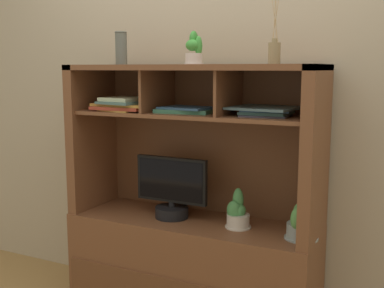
{
  "coord_description": "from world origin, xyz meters",
  "views": [
    {
      "loc": [
        1.15,
        -2.33,
        1.43
      ],
      "look_at": [
        0.0,
        0.0,
        1.02
      ],
      "focal_mm": 44.69,
      "sensor_mm": 36.0,
      "label": 1
    }
  ],
  "objects_px": {
    "magazine_stack_left": "(187,110)",
    "diffuser_bottle": "(274,52)",
    "tv_monitor": "(172,192)",
    "potted_orchid": "(238,214)",
    "potted_fern": "(301,226)",
    "ceramic_vase": "(121,48)",
    "potted_succulent": "(194,51)",
    "media_console": "(193,241)",
    "magazine_stack_right": "(266,111)",
    "magazine_stack_centre": "(124,104)"
  },
  "relations": [
    {
      "from": "potted_fern",
      "to": "potted_orchid",
      "type": "bearing_deg",
      "value": 175.13
    },
    {
      "from": "potted_succulent",
      "to": "tv_monitor",
      "type": "bearing_deg",
      "value": -163.21
    },
    {
      "from": "potted_fern",
      "to": "ceramic_vase",
      "type": "height_order",
      "value": "ceramic_vase"
    },
    {
      "from": "magazine_stack_centre",
      "to": "tv_monitor",
      "type": "bearing_deg",
      "value": 8.48
    },
    {
      "from": "media_console",
      "to": "magazine_stack_right",
      "type": "height_order",
      "value": "media_console"
    },
    {
      "from": "media_console",
      "to": "magazine_stack_centre",
      "type": "relative_size",
      "value": 4.08
    },
    {
      "from": "magazine_stack_right",
      "to": "media_console",
      "type": "bearing_deg",
      "value": -178.69
    },
    {
      "from": "diffuser_bottle",
      "to": "magazine_stack_right",
      "type": "bearing_deg",
      "value": 143.64
    },
    {
      "from": "potted_fern",
      "to": "diffuser_bottle",
      "type": "xyz_separation_m",
      "value": [
        -0.17,
        0.03,
        0.85
      ]
    },
    {
      "from": "potted_fern",
      "to": "magazine_stack_left",
      "type": "distance_m",
      "value": 0.85
    },
    {
      "from": "media_console",
      "to": "magazine_stack_left",
      "type": "height_order",
      "value": "media_console"
    },
    {
      "from": "magazine_stack_left",
      "to": "magazine_stack_right",
      "type": "relative_size",
      "value": 0.9
    },
    {
      "from": "potted_orchid",
      "to": "magazine_stack_centre",
      "type": "bearing_deg",
      "value": -176.27
    },
    {
      "from": "potted_orchid",
      "to": "ceramic_vase",
      "type": "bearing_deg",
      "value": 178.44
    },
    {
      "from": "media_console",
      "to": "potted_orchid",
      "type": "height_order",
      "value": "media_console"
    },
    {
      "from": "tv_monitor",
      "to": "potted_orchid",
      "type": "height_order",
      "value": "tv_monitor"
    },
    {
      "from": "potted_orchid",
      "to": "potted_fern",
      "type": "height_order",
      "value": "potted_orchid"
    },
    {
      "from": "tv_monitor",
      "to": "diffuser_bottle",
      "type": "distance_m",
      "value": 0.97
    },
    {
      "from": "media_console",
      "to": "ceramic_vase",
      "type": "height_order",
      "value": "ceramic_vase"
    },
    {
      "from": "diffuser_bottle",
      "to": "potted_succulent",
      "type": "xyz_separation_m",
      "value": [
        -0.46,
        0.04,
        0.02
      ]
    },
    {
      "from": "magazine_stack_left",
      "to": "diffuser_bottle",
      "type": "relative_size",
      "value": 1.0
    },
    {
      "from": "tv_monitor",
      "to": "potted_succulent",
      "type": "bearing_deg",
      "value": 16.79
    },
    {
      "from": "potted_orchid",
      "to": "ceramic_vase",
      "type": "xyz_separation_m",
      "value": [
        -0.74,
        0.02,
        0.89
      ]
    },
    {
      "from": "diffuser_bottle",
      "to": "media_console",
      "type": "bearing_deg",
      "value": 176.97
    },
    {
      "from": "potted_orchid",
      "to": "ceramic_vase",
      "type": "relative_size",
      "value": 1.12
    },
    {
      "from": "media_console",
      "to": "magazine_stack_centre",
      "type": "xyz_separation_m",
      "value": [
        -0.4,
        -0.07,
        0.77
      ]
    },
    {
      "from": "potted_orchid",
      "to": "magazine_stack_left",
      "type": "distance_m",
      "value": 0.63
    },
    {
      "from": "media_console",
      "to": "potted_fern",
      "type": "xyz_separation_m",
      "value": [
        0.63,
        -0.05,
        0.2
      ]
    },
    {
      "from": "tv_monitor",
      "to": "magazine_stack_left",
      "type": "xyz_separation_m",
      "value": [
        0.1,
        0.0,
        0.47
      ]
    },
    {
      "from": "magazine_stack_left",
      "to": "potted_succulent",
      "type": "relative_size",
      "value": 1.76
    },
    {
      "from": "magazine_stack_centre",
      "to": "diffuser_bottle",
      "type": "height_order",
      "value": "diffuser_bottle"
    },
    {
      "from": "magazine_stack_left",
      "to": "diffuser_bottle",
      "type": "xyz_separation_m",
      "value": [
        0.48,
        -0.0,
        0.3
      ]
    },
    {
      "from": "media_console",
      "to": "magazine_stack_right",
      "type": "xyz_separation_m",
      "value": [
        0.41,
        0.01,
        0.76
      ]
    },
    {
      "from": "media_console",
      "to": "tv_monitor",
      "type": "distance_m",
      "value": 0.3
    },
    {
      "from": "magazine_stack_left",
      "to": "ceramic_vase",
      "type": "height_order",
      "value": "ceramic_vase"
    },
    {
      "from": "magazine_stack_centre",
      "to": "ceramic_vase",
      "type": "height_order",
      "value": "ceramic_vase"
    },
    {
      "from": "magazine_stack_centre",
      "to": "ceramic_vase",
      "type": "bearing_deg",
      "value": 130.78
    },
    {
      "from": "media_console",
      "to": "potted_succulent",
      "type": "bearing_deg",
      "value": 83.61
    },
    {
      "from": "magazine_stack_right",
      "to": "diffuser_bottle",
      "type": "bearing_deg",
      "value": -36.36
    },
    {
      "from": "potted_fern",
      "to": "ceramic_vase",
      "type": "xyz_separation_m",
      "value": [
        -1.08,
        0.05,
        0.89
      ]
    },
    {
      "from": "ceramic_vase",
      "to": "potted_succulent",
      "type": "bearing_deg",
      "value": 1.81
    },
    {
      "from": "magazine_stack_centre",
      "to": "magazine_stack_right",
      "type": "xyz_separation_m",
      "value": [
        0.82,
        0.08,
        -0.01
      ]
    },
    {
      "from": "media_console",
      "to": "potted_orchid",
      "type": "distance_m",
      "value": 0.34
    },
    {
      "from": "magazine_stack_right",
      "to": "potted_orchid",
      "type": "bearing_deg",
      "value": -167.0
    },
    {
      "from": "tv_monitor",
      "to": "ceramic_vase",
      "type": "distance_m",
      "value": 0.88
    },
    {
      "from": "media_console",
      "to": "tv_monitor",
      "type": "height_order",
      "value": "media_console"
    },
    {
      "from": "magazine_stack_centre",
      "to": "ceramic_vase",
      "type": "xyz_separation_m",
      "value": [
        -0.06,
        0.06,
        0.32
      ]
    },
    {
      "from": "potted_orchid",
      "to": "magazine_stack_right",
      "type": "height_order",
      "value": "magazine_stack_right"
    },
    {
      "from": "potted_succulent",
      "to": "potted_fern",
      "type": "bearing_deg",
      "value": -5.86
    },
    {
      "from": "magazine_stack_centre",
      "to": "potted_fern",
      "type": "bearing_deg",
      "value": 0.83
    }
  ]
}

